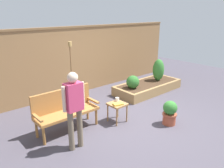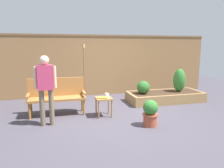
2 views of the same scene
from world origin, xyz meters
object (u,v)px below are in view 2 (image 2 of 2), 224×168
tiki_torch (84,63)px  side_table (104,101)px  garden_bench (57,94)px  potted_boxwood (150,113)px  person_by_bench (46,84)px  shrub_far_corner (179,80)px  book_on_table (102,98)px  shrub_near_bench (143,87)px  cup_on_table (107,95)px

tiki_torch → side_table: bearing=-80.1°
garden_bench → potted_boxwood: (1.99, -1.41, -0.24)m
person_by_bench → side_table: bearing=12.0°
garden_bench → shrub_far_corner: size_ratio=1.93×
book_on_table → person_by_bench: bearing=-155.0°
tiki_torch → person_by_bench: (-1.08, -1.88, -0.30)m
shrub_near_bench → person_by_bench: bearing=-157.3°
side_table → potted_boxwood: (0.85, -0.92, -0.09)m
cup_on_table → tiki_torch: bearing=104.5°
tiki_torch → person_by_bench: tiki_torch is taller
book_on_table → shrub_far_corner: shrub_far_corner is taller
book_on_table → shrub_near_bench: (1.50, 0.97, 0.00)m
cup_on_table → potted_boxwood: 1.30m
side_table → book_on_table: bearing=-121.5°
shrub_near_bench → tiki_torch: tiki_torch is taller
tiki_torch → person_by_bench: 2.19m
cup_on_table → shrub_near_bench: size_ratio=0.28×
side_table → shrub_near_bench: 1.71m
potted_boxwood → side_table: bearing=133.0°
side_table → potted_boxwood: size_ratio=0.81×
person_by_bench → shrub_near_bench: bearing=22.7°
tiki_torch → potted_boxwood: bearing=-65.7°
side_table → cup_on_table: cup_on_table is taller
cup_on_table → shrub_near_bench: shrub_near_bench is taller
shrub_near_bench → person_by_bench: size_ratio=0.26×
book_on_table → potted_boxwood: bearing=-27.2°
shrub_near_bench → tiki_torch: (-1.74, 0.70, 0.74)m
shrub_far_corner → book_on_table: bearing=-160.7°
shrub_far_corner → tiki_torch: (-2.99, 0.70, 0.56)m
cup_on_table → book_on_table: 0.25m
shrub_near_bench → person_by_bench: person_by_bench is taller
potted_boxwood → shrub_near_bench: shrub_near_bench is taller
garden_bench → book_on_table: 1.23m
book_on_table → shrub_far_corner: size_ratio=0.31×
cup_on_table → book_on_table: bearing=-127.1°
potted_boxwood → tiki_torch: 2.91m
garden_bench → side_table: (1.14, -0.49, -0.15)m
cup_on_table → potted_boxwood: size_ratio=0.19×
garden_bench → tiki_torch: bearing=52.0°
potted_boxwood → shrub_far_corner: size_ratio=0.79×
garden_bench → person_by_bench: person_by_bench is taller
cup_on_table → tiki_torch: (-0.38, 1.47, 0.71)m
cup_on_table → shrub_near_bench: bearing=29.6°
shrub_near_bench → person_by_bench: (-2.82, -1.18, 0.43)m
garden_bench → shrub_far_corner: bearing=5.9°
cup_on_table → person_by_bench: bearing=-164.3°
book_on_table → shrub_near_bench: size_ratio=0.57×
book_on_table → tiki_torch: bearing=113.7°
side_table → cup_on_table: size_ratio=4.18×
side_table → potted_boxwood: 1.26m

